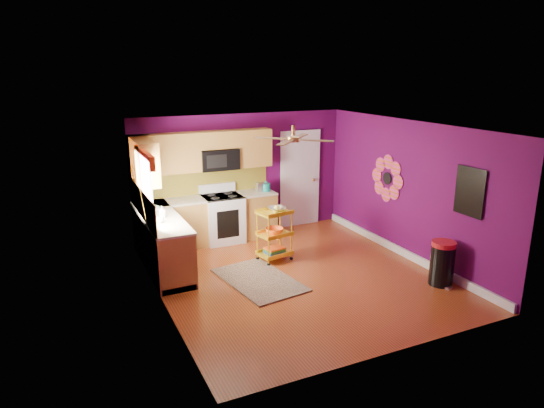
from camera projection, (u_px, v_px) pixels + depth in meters
name	position (u px, v px, depth m)	size (l,w,h in m)	color
ground	(297.00, 276.00, 8.14)	(5.00, 5.00, 0.00)	maroon
room_envelope	(300.00, 181.00, 7.71)	(4.54, 5.04, 2.52)	#510949
lower_cabinets	(188.00, 231.00, 9.06)	(2.81, 2.31, 0.94)	olive
electric_range	(222.00, 218.00, 9.68)	(0.76, 0.66, 1.13)	white
upper_cabinetry	(185.00, 155.00, 9.04)	(2.80, 2.30, 1.26)	olive
left_window	(144.00, 175.00, 7.69)	(0.08, 1.35, 1.08)	white
panel_door	(300.00, 180.00, 10.56)	(0.95, 0.11, 2.15)	white
right_wall_art	(422.00, 184.00, 8.36)	(0.04, 2.74, 1.04)	black
ceiling_fan	(293.00, 139.00, 7.69)	(1.01, 1.01, 0.26)	#BF8C3F
shag_rug	(259.00, 280.00, 7.97)	(0.98, 1.60, 0.02)	black
rolling_cart	(275.00, 232.00, 8.69)	(0.64, 0.51, 1.03)	yellow
trash_can	(442.00, 263.00, 7.74)	(0.47, 0.48, 0.73)	black
teal_kettle	(266.00, 187.00, 9.91)	(0.18, 0.18, 0.21)	#12897C
toaster	(262.00, 187.00, 9.91)	(0.22, 0.15, 0.18)	beige
soap_bottle_a	(162.00, 212.00, 8.15)	(0.09, 0.09, 0.20)	#EA3F72
soap_bottle_b	(151.00, 207.00, 8.49)	(0.13, 0.13, 0.16)	white
counter_dish	(153.00, 209.00, 8.55)	(0.25, 0.25, 0.06)	white
counter_cup	(160.00, 220.00, 7.89)	(0.12, 0.12, 0.09)	white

